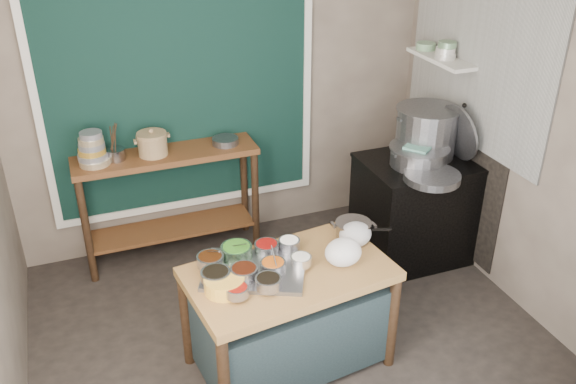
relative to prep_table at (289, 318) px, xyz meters
name	(u,v)px	position (x,y,z in m)	size (l,w,h in m)	color
floor	(287,331)	(0.10, 0.30, -0.39)	(3.50, 3.00, 0.02)	#2E2823
back_wall	(222,81)	(0.10, 1.81, 1.02)	(3.50, 0.02, 2.80)	#76685B
right_wall	(522,116)	(1.86, 0.30, 1.02)	(0.02, 3.00, 2.80)	#76685B
curtain_panel	(181,94)	(-0.25, 1.77, 0.98)	(2.10, 0.02, 1.90)	black
curtain_frame	(181,94)	(-0.25, 1.76, 0.98)	(2.22, 0.03, 2.02)	beige
tile_panel	(480,34)	(1.84, 0.85, 1.48)	(0.02, 1.70, 1.70)	#B2B2AA
soot_patch	(453,169)	(1.84, 0.95, 0.32)	(0.01, 1.30, 1.30)	black
wall_shelf	(441,59)	(1.73, 1.15, 1.23)	(0.22, 0.70, 0.03)	beige
prep_table	(289,318)	(0.00, 0.00, 0.00)	(1.25, 0.72, 0.75)	olive
back_counter	(171,205)	(-0.45, 1.58, 0.10)	(1.45, 0.40, 0.95)	brown
stove_block	(416,210)	(1.45, 0.85, 0.05)	(0.90, 0.68, 0.85)	black
stove_top	(421,163)	(1.45, 0.85, 0.49)	(0.92, 0.69, 0.03)	black
condiment_tray	(254,271)	(-0.21, 0.05, 0.39)	(0.61, 0.43, 0.03)	gray
condiment_bowls	(248,264)	(-0.24, 0.07, 0.44)	(0.69, 0.54, 0.08)	gray
yellow_basin	(224,284)	(-0.43, -0.06, 0.42)	(0.24, 0.24, 0.09)	gold
saucepan	(353,231)	(0.52, 0.18, 0.44)	(0.24, 0.24, 0.13)	gray
plastic_bag_a	(343,252)	(0.34, -0.06, 0.46)	(0.23, 0.20, 0.18)	white
plastic_bag_b	(355,234)	(0.51, 0.11, 0.46)	(0.22, 0.18, 0.16)	white
bowl_stack	(92,150)	(-0.99, 1.56, 0.69)	(0.23, 0.23, 0.26)	tan
utensil_cup	(116,154)	(-0.83, 1.58, 0.62)	(0.15, 0.15, 0.09)	gray
ceramic_crock	(153,145)	(-0.54, 1.57, 0.66)	(0.24, 0.24, 0.16)	olive
wide_bowl	(225,141)	(0.04, 1.57, 0.60)	(0.21, 0.21, 0.05)	gray
stock_pot	(426,132)	(1.53, 0.95, 0.71)	(0.51, 0.51, 0.40)	gray
pot_lid	(458,132)	(1.72, 0.79, 0.73)	(0.47, 0.47, 0.02)	gray
steamer	(419,156)	(1.39, 0.80, 0.58)	(0.48, 0.48, 0.15)	gray
green_cloth	(420,145)	(1.39, 0.80, 0.67)	(0.24, 0.19, 0.02)	#5B9588
shallow_pan	(432,177)	(1.34, 0.53, 0.53)	(0.43, 0.43, 0.06)	gray
shelf_bowl_stack	(446,50)	(1.73, 1.10, 1.30)	(0.16, 0.16, 0.13)	silver
shelf_bowl_green	(426,46)	(1.73, 1.38, 1.27)	(0.16, 0.16, 0.06)	gray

